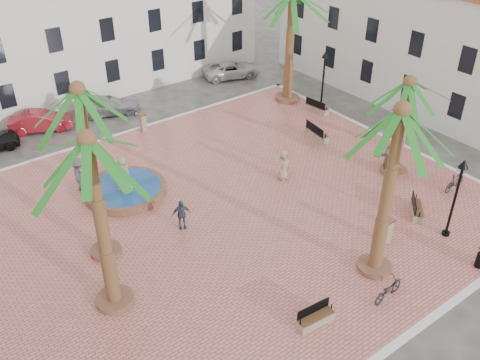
{
  "coord_description": "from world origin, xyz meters",
  "views": [
    {
      "loc": [
        -12.88,
        -18.43,
        16.4
      ],
      "look_at": [
        1.0,
        0.0,
        1.6
      ],
      "focal_mm": 40.0,
      "sensor_mm": 36.0,
      "label": 1
    }
  ],
  "objects_px": {
    "bench_se": "(417,210)",
    "pedestrian_east": "(388,160)",
    "pedestrian_fountain_a": "(284,165)",
    "bench_s": "(315,319)",
    "palm_e": "(407,95)",
    "bicycle_a": "(388,290)",
    "litter_bin": "(480,260)",
    "pedestrian_fountain_b": "(181,214)",
    "lamppost_s": "(458,185)",
    "lamppost_e": "(324,72)",
    "palm_s": "(399,130)",
    "bench_e": "(317,134)",
    "bench_ne": "(317,108)",
    "palm_ne": "(292,7)",
    "bicycle_b": "(455,181)",
    "bollard_n": "(143,122)",
    "fountain": "(125,188)",
    "palm_nw": "(81,109)",
    "bollard_se": "(387,230)",
    "bollard_e": "(401,138)",
    "car_white": "(231,70)",
    "pedestrian_north": "(79,174)",
    "car_silver": "(109,105)",
    "car_red": "(41,121)"
  },
  "relations": [
    {
      "from": "palm_s",
      "to": "pedestrian_east",
      "type": "bearing_deg",
      "value": 36.49
    },
    {
      "from": "pedestrian_north",
      "to": "car_white",
      "type": "bearing_deg",
      "value": -38.45
    },
    {
      "from": "bollard_se",
      "to": "bollard_n",
      "type": "height_order",
      "value": "bollard_se"
    },
    {
      "from": "bench_se",
      "to": "bollard_e",
      "type": "height_order",
      "value": "bollard_e"
    },
    {
      "from": "bench_se",
      "to": "bench_ne",
      "type": "xyz_separation_m",
      "value": [
        4.39,
        11.87,
        0.01
      ]
    },
    {
      "from": "bench_se",
      "to": "pedestrian_fountain_b",
      "type": "relative_size",
      "value": 0.99
    },
    {
      "from": "bench_ne",
      "to": "bollard_se",
      "type": "distance_m",
      "value": 14.41
    },
    {
      "from": "lamppost_e",
      "to": "bollard_n",
      "type": "xyz_separation_m",
      "value": [
        -11.29,
        4.94,
        -2.35
      ]
    },
    {
      "from": "palm_s",
      "to": "palm_ne",
      "type": "height_order",
      "value": "palm_s"
    },
    {
      "from": "palm_nw",
      "to": "bollard_se",
      "type": "bearing_deg",
      "value": -33.32
    },
    {
      "from": "litter_bin",
      "to": "pedestrian_fountain_b",
      "type": "bearing_deg",
      "value": 131.19
    },
    {
      "from": "palm_s",
      "to": "bench_e",
      "type": "xyz_separation_m",
      "value": [
        6.54,
        10.5,
        -6.66
      ]
    },
    {
      "from": "bench_se",
      "to": "pedestrian_east",
      "type": "relative_size",
      "value": 0.9
    },
    {
      "from": "pedestrian_fountain_a",
      "to": "bench_s",
      "type": "bearing_deg",
      "value": -137.15
    },
    {
      "from": "pedestrian_fountain_b",
      "to": "bollard_n",
      "type": "bearing_deg",
      "value": 90.01
    },
    {
      "from": "bench_e",
      "to": "pedestrian_east",
      "type": "bearing_deg",
      "value": -169.38
    },
    {
      "from": "palm_ne",
      "to": "car_silver",
      "type": "xyz_separation_m",
      "value": [
        -11.37,
        5.96,
        -6.25
      ]
    },
    {
      "from": "pedestrian_fountain_b",
      "to": "pedestrian_north",
      "type": "xyz_separation_m",
      "value": [
        -2.59,
        6.22,
        0.16
      ]
    },
    {
      "from": "lamppost_e",
      "to": "bollard_se",
      "type": "height_order",
      "value": "lamppost_e"
    },
    {
      "from": "lamppost_e",
      "to": "car_white",
      "type": "xyz_separation_m",
      "value": [
        -0.9,
        9.37,
        -2.51
      ]
    },
    {
      "from": "bench_s",
      "to": "pedestrian_fountain_a",
      "type": "relative_size",
      "value": 0.94
    },
    {
      "from": "palm_e",
      "to": "bicycle_a",
      "type": "height_order",
      "value": "palm_e"
    },
    {
      "from": "palm_s",
      "to": "bicycle_a",
      "type": "height_order",
      "value": "palm_s"
    },
    {
      "from": "fountain",
      "to": "bollard_se",
      "type": "xyz_separation_m",
      "value": [
        8.05,
        -11.17,
        0.36
      ]
    },
    {
      "from": "bollard_e",
      "to": "lamppost_s",
      "type": "bearing_deg",
      "value": -126.07
    },
    {
      "from": "fountain",
      "to": "bicycle_a",
      "type": "height_order",
      "value": "fountain"
    },
    {
      "from": "lamppost_s",
      "to": "lamppost_e",
      "type": "xyz_separation_m",
      "value": [
        4.79,
        13.6,
        0.13
      ]
    },
    {
      "from": "bollard_e",
      "to": "pedestrian_north",
      "type": "distance_m",
      "value": 19.08
    },
    {
      "from": "pedestrian_north",
      "to": "car_white",
      "type": "height_order",
      "value": "pedestrian_north"
    },
    {
      "from": "pedestrian_north",
      "to": "pedestrian_east",
      "type": "xyz_separation_m",
      "value": [
        14.66,
        -8.92,
        -0.09
      ]
    },
    {
      "from": "bench_s",
      "to": "car_white",
      "type": "xyz_separation_m",
      "value": [
        12.89,
        23.24,
        0.23
      ]
    },
    {
      "from": "bollard_n",
      "to": "litter_bin",
      "type": "height_order",
      "value": "bollard_n"
    },
    {
      "from": "palm_s",
      "to": "pedestrian_fountain_a",
      "type": "bearing_deg",
      "value": 78.49
    },
    {
      "from": "lamppost_e",
      "to": "pedestrian_fountain_a",
      "type": "bearing_deg",
      "value": -147.31
    },
    {
      "from": "fountain",
      "to": "bench_e",
      "type": "relative_size",
      "value": 2.25
    },
    {
      "from": "car_white",
      "to": "car_red",
      "type": "bearing_deg",
      "value": 108.13
    },
    {
      "from": "palm_e",
      "to": "bench_se",
      "type": "distance_m",
      "value": 6.09
    },
    {
      "from": "pedestrian_north",
      "to": "car_red",
      "type": "bearing_deg",
      "value": 18.44
    },
    {
      "from": "fountain",
      "to": "palm_nw",
      "type": "xyz_separation_m",
      "value": [
        -2.99,
        -3.91,
        7.01
      ]
    },
    {
      "from": "bicycle_a",
      "to": "pedestrian_east",
      "type": "height_order",
      "value": "pedestrian_east"
    },
    {
      "from": "bicycle_b",
      "to": "bollard_n",
      "type": "bearing_deg",
      "value": 28.27
    },
    {
      "from": "palm_nw",
      "to": "bollard_e",
      "type": "xyz_separation_m",
      "value": [
        18.78,
        -1.82,
        -6.55
      ]
    },
    {
      "from": "bollard_n",
      "to": "car_white",
      "type": "height_order",
      "value": "bollard_n"
    },
    {
      "from": "palm_ne",
      "to": "pedestrian_east",
      "type": "height_order",
      "value": "palm_ne"
    },
    {
      "from": "bollard_e",
      "to": "pedestrian_fountain_b",
      "type": "bearing_deg",
      "value": 175.02
    },
    {
      "from": "palm_s",
      "to": "bollard_n",
      "type": "relative_size",
      "value": 6.52
    },
    {
      "from": "palm_ne",
      "to": "pedestrian_fountain_b",
      "type": "relative_size",
      "value": 5.02
    },
    {
      "from": "palm_e",
      "to": "car_white",
      "type": "distance_m",
      "value": 18.25
    },
    {
      "from": "palm_s",
      "to": "fountain",
      "type": "bearing_deg",
      "value": 116.76
    },
    {
      "from": "pedestrian_fountain_b",
      "to": "bollard_se",
      "type": "bearing_deg",
      "value": -24.66
    }
  ]
}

